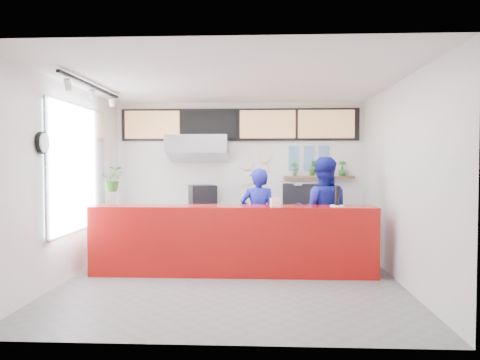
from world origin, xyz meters
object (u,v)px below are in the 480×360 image
at_px(staff_right, 323,212).
at_px(panini_oven, 203,196).
at_px(service_counter, 233,240).
at_px(pepper_mill, 337,196).
at_px(staff_center, 258,217).
at_px(espresso_machine, 305,196).

bearing_deg(staff_right, panini_oven, -22.69).
height_order(service_counter, pepper_mill, pepper_mill).
relative_size(staff_center, pepper_mill, 5.64).
relative_size(service_counter, pepper_mill, 14.98).
distance_m(staff_center, staff_right, 1.10).
relative_size(service_counter, staff_center, 2.66).
bearing_deg(panini_oven, staff_right, -48.41).
bearing_deg(panini_oven, staff_center, -66.23).
xyz_separation_m(service_counter, panini_oven, (-0.72, 1.80, 0.57)).
distance_m(espresso_machine, staff_right, 1.27).
xyz_separation_m(staff_center, staff_right, (1.09, -0.04, 0.09)).
bearing_deg(staff_center, staff_right, 177.31).
bearing_deg(espresso_machine, panini_oven, -161.08).
relative_size(espresso_machine, staff_right, 0.40).
bearing_deg(pepper_mill, staff_center, 154.01).
xyz_separation_m(service_counter, staff_center, (0.40, 0.60, 0.30)).
distance_m(service_counter, espresso_machine, 2.30).
distance_m(staff_center, pepper_mill, 1.45).
xyz_separation_m(panini_oven, staff_right, (2.21, -1.23, -0.18)).
bearing_deg(service_counter, pepper_mill, -0.19).
relative_size(staff_right, pepper_mill, 6.27).
bearing_deg(staff_center, panini_oven, -47.82).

